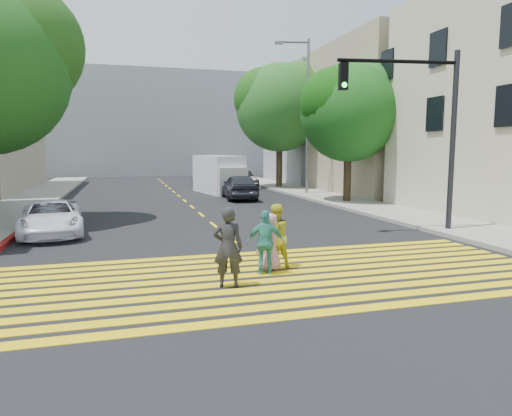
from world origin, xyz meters
name	(u,v)px	position (x,y,z in m)	size (l,w,h in m)	color
ground	(297,293)	(0.00, 0.00, 0.00)	(120.00, 120.00, 0.00)	black
sidewalk_left	(37,197)	(-8.50, 22.00, 0.07)	(3.00, 40.00, 0.15)	gray
sidewalk_right	(341,200)	(8.50, 15.00, 0.07)	(3.00, 60.00, 0.15)	gray
crosswalk	(277,277)	(0.00, 1.28, 0.01)	(13.40, 5.30, 0.01)	yellow
lane_line	(176,194)	(0.00, 22.50, 0.01)	(0.12, 34.40, 0.01)	yellow
building_right_tan	(403,119)	(15.00, 19.00, 5.00)	(10.00, 10.00, 10.00)	tan
building_right_grey	(332,127)	(15.00, 30.00, 5.00)	(10.00, 10.00, 10.00)	gray
backdrop_block	(152,124)	(0.00, 48.00, 6.00)	(30.00, 8.00, 12.00)	gray
tree_right_near	(350,108)	(8.58, 14.32, 5.22)	(6.08, 5.61, 7.71)	#312518
tree_right_far	(281,103)	(8.25, 24.83, 6.47)	(8.68, 8.37, 9.58)	black
pedestrian_man	(228,247)	(-1.24, 0.83, 0.87)	(0.63, 0.42, 1.73)	#252528
pedestrian_woman	(275,236)	(0.22, 2.05, 0.81)	(0.78, 0.61, 1.61)	gold
pedestrian_child	(270,242)	(0.02, 1.86, 0.71)	(0.69, 0.45, 1.42)	#BE7C8F
pedestrian_extra	(266,243)	(-0.18, 1.55, 0.76)	(0.90, 0.37, 1.53)	teal
white_sedan	(51,218)	(-5.79, 8.44, 0.60)	(1.99, 4.31, 1.20)	white
dark_car_near	(240,187)	(3.28, 17.94, 0.76)	(1.80, 4.48, 1.53)	#22242D
silver_car	(204,178)	(3.07, 29.38, 0.63)	(1.76, 4.33, 1.26)	#B4B8BB
dark_car_parked	(242,180)	(5.39, 25.72, 0.67)	(1.41, 4.06, 1.34)	black
white_van	(220,176)	(2.94, 22.08, 1.21)	(2.81, 5.63, 2.54)	white
traffic_signal	(422,116)	(6.57, 5.22, 4.07)	(4.26, 0.90, 6.29)	black
street_lamp	(305,107)	(7.86, 19.09, 5.65)	(2.21, 0.68, 9.84)	slate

